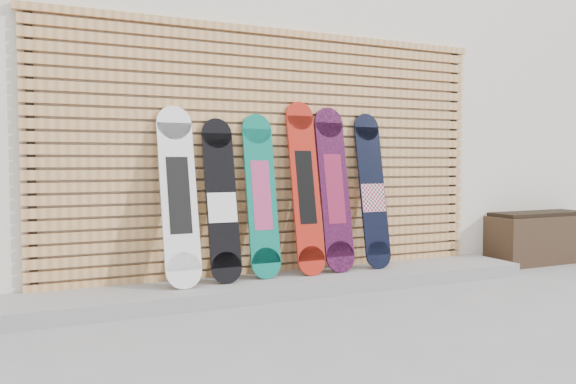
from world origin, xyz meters
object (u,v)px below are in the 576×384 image
snowboard_0 (179,195)px  snowboard_5 (372,191)px  planter_box (537,237)px  snowboard_1 (222,201)px  snowboard_3 (305,187)px  snowboard_4 (334,189)px  snowboard_2 (261,195)px

snowboard_0 → snowboard_5: bearing=1.2°
planter_box → snowboard_1: 3.71m
snowboard_0 → snowboard_1: 0.37m
snowboard_1 → snowboard_0: bearing=-176.3°
snowboard_3 → planter_box: bearing=0.9°
planter_box → snowboard_3: size_ratio=0.81×
planter_box → snowboard_1: size_ratio=0.91×
snowboard_1 → snowboard_4: (1.07, 0.01, 0.08)m
snowboard_0 → snowboard_5: snowboard_5 is taller
snowboard_3 → snowboard_4: 0.30m
snowboard_0 → snowboard_5: (1.85, 0.04, -0.01)m
snowboard_1 → snowboard_5: size_ratio=0.94×
planter_box → snowboard_3: bearing=-179.1°
planter_box → snowboard_2: snowboard_2 is taller
snowboard_1 → snowboard_5: 1.49m
planter_box → snowboard_2: size_ratio=0.88×
snowboard_3 → snowboard_5: snowboard_3 is taller
snowboard_1 → snowboard_2: size_ratio=0.96×
snowboard_0 → snowboard_3: size_ratio=0.95×
planter_box → snowboard_4: size_ratio=0.83×
snowboard_0 → snowboard_5: 1.85m
snowboard_5 → snowboard_3: bearing=-179.1°
snowboard_4 → snowboard_3: bearing=-178.4°
snowboard_3 → snowboard_4: size_ratio=1.03×
snowboard_3 → snowboard_1: bearing=-179.6°
snowboard_1 → snowboard_2: bearing=3.7°
snowboard_2 → snowboard_5: 1.12m
snowboard_1 → snowboard_4: 1.08m
snowboard_5 → snowboard_4: bearing=-179.7°
planter_box → snowboard_0: bearing=-178.9°
snowboard_3 → snowboard_2: bearing=177.4°
snowboard_0 → snowboard_3: (1.14, 0.03, 0.04)m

